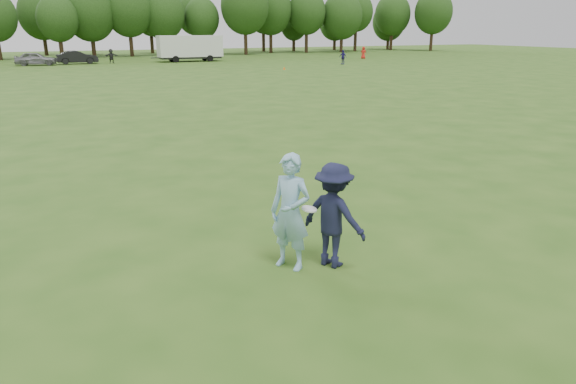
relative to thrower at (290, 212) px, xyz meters
name	(u,v)px	position (x,y,z in m)	size (l,w,h in m)	color
ground	(313,254)	(0.62, 0.29, -1.04)	(200.00, 200.00, 0.00)	#2B4F16
thrower	(290,212)	(0.00, 0.00, 0.00)	(0.76, 0.50, 2.07)	#87B7D1
defender	(334,215)	(0.72, -0.24, -0.09)	(1.22, 0.70, 1.89)	#171A34
player_far_b	(343,57)	(28.60, 46.27, -0.23)	(0.95, 0.39, 1.62)	navy
player_far_c	(363,53)	(36.99, 54.81, -0.21)	(0.81, 0.53, 1.66)	red
player_far_d	(111,56)	(4.04, 59.56, -0.18)	(1.58, 0.50, 1.70)	#272727
car_e	(36,59)	(-4.27, 59.27, -0.29)	(1.77, 4.41, 1.50)	slate
car_f	(77,57)	(0.21, 60.09, -0.27)	(1.62, 4.65, 1.53)	black
field_cone	(284,68)	(18.95, 41.79, -0.89)	(0.28, 0.28, 0.30)	orange
disc_in_play	(309,209)	(0.28, -0.18, 0.07)	(0.32, 0.33, 0.08)	white
cargo_trailer	(190,47)	(13.66, 59.09, 0.74)	(9.00, 2.75, 3.20)	white
treeline	(88,13)	(3.43, 77.19, 5.22)	(130.35, 18.39, 11.74)	#332114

